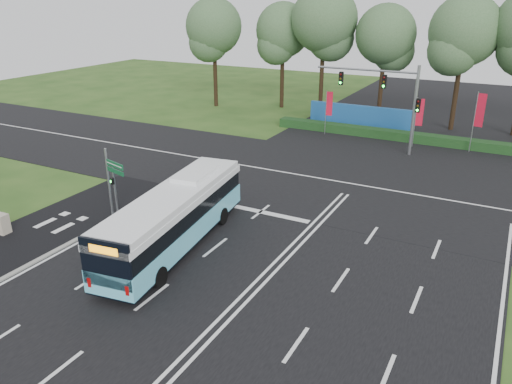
% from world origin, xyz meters
% --- Properties ---
extents(ground, '(120.00, 120.00, 0.00)m').
position_xyz_m(ground, '(0.00, 0.00, 0.00)').
color(ground, '#264918').
rests_on(ground, ground).
extents(road_main, '(20.00, 120.00, 0.04)m').
position_xyz_m(road_main, '(0.00, 0.00, 0.02)').
color(road_main, black).
rests_on(road_main, ground).
extents(road_cross, '(120.00, 14.00, 0.05)m').
position_xyz_m(road_cross, '(0.00, 12.00, 0.03)').
color(road_cross, black).
rests_on(road_cross, ground).
extents(bike_path, '(5.00, 18.00, 0.06)m').
position_xyz_m(bike_path, '(-12.50, -3.00, 0.03)').
color(bike_path, black).
rests_on(bike_path, ground).
extents(kerb_strip, '(0.25, 18.00, 0.12)m').
position_xyz_m(kerb_strip, '(-10.10, -3.00, 0.06)').
color(kerb_strip, gray).
rests_on(kerb_strip, ground).
extents(city_bus, '(3.88, 11.56, 3.26)m').
position_xyz_m(city_bus, '(-5.09, -0.77, 1.64)').
color(city_bus, '#60C5E0').
rests_on(city_bus, ground).
extents(pedestrian_signal, '(0.30, 0.41, 3.19)m').
position_xyz_m(pedestrian_signal, '(-10.42, 0.73, 1.74)').
color(pedestrian_signal, gray).
rests_on(pedestrian_signal, ground).
extents(street_sign, '(1.59, 0.52, 4.21)m').
position_xyz_m(street_sign, '(-9.91, 0.11, 2.64)').
color(street_sign, gray).
rests_on(street_sign, ground).
extents(utility_cabinet, '(0.70, 0.59, 1.13)m').
position_xyz_m(utility_cabinet, '(-14.17, -3.89, 0.56)').
color(utility_cabinet, '#AB9F8A').
rests_on(utility_cabinet, ground).
extents(banner_flag_left, '(0.58, 0.17, 4.00)m').
position_xyz_m(banner_flag_left, '(-5.95, 23.36, 2.63)').
color(banner_flag_left, gray).
rests_on(banner_flag_left, ground).
extents(banner_flag_mid, '(0.60, 0.18, 4.15)m').
position_xyz_m(banner_flag_mid, '(1.96, 22.99, 2.72)').
color(banner_flag_mid, gray).
rests_on(banner_flag_mid, ground).
extents(banner_flag_right, '(0.71, 0.22, 4.90)m').
position_xyz_m(banner_flag_right, '(6.38, 23.49, 3.18)').
color(banner_flag_right, gray).
rests_on(banner_flag_right, ground).
extents(traffic_light_gantry, '(8.41, 0.28, 7.00)m').
position_xyz_m(traffic_light_gantry, '(0.21, 20.50, 4.66)').
color(traffic_light_gantry, gray).
rests_on(traffic_light_gantry, ground).
extents(hedge, '(22.00, 1.20, 0.80)m').
position_xyz_m(hedge, '(0.00, 24.50, 0.40)').
color(hedge, '#123316').
rests_on(hedge, ground).
extents(blue_hoarding, '(10.00, 0.30, 2.20)m').
position_xyz_m(blue_hoarding, '(-4.00, 27.00, 1.10)').
color(blue_hoarding, '#1B5192').
rests_on(blue_hoarding, ground).
extents(eucalyptus_row, '(43.38, 9.32, 12.91)m').
position_xyz_m(eucalyptus_row, '(-2.18, 31.25, 8.96)').
color(eucalyptus_row, black).
rests_on(eucalyptus_row, ground).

